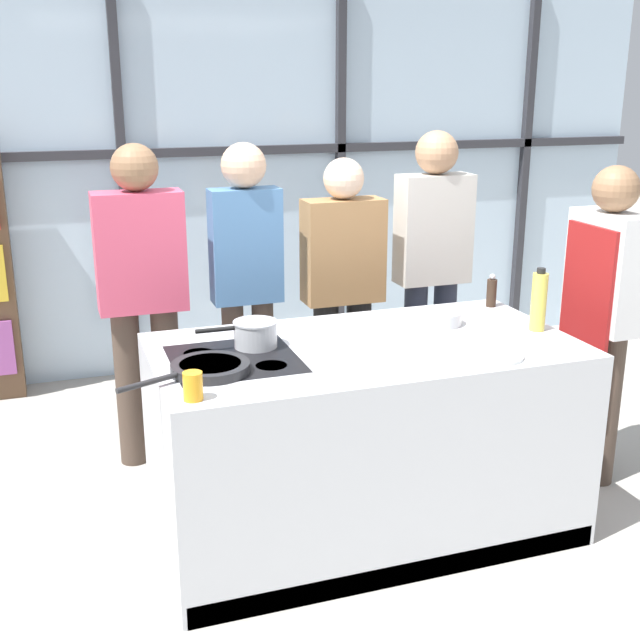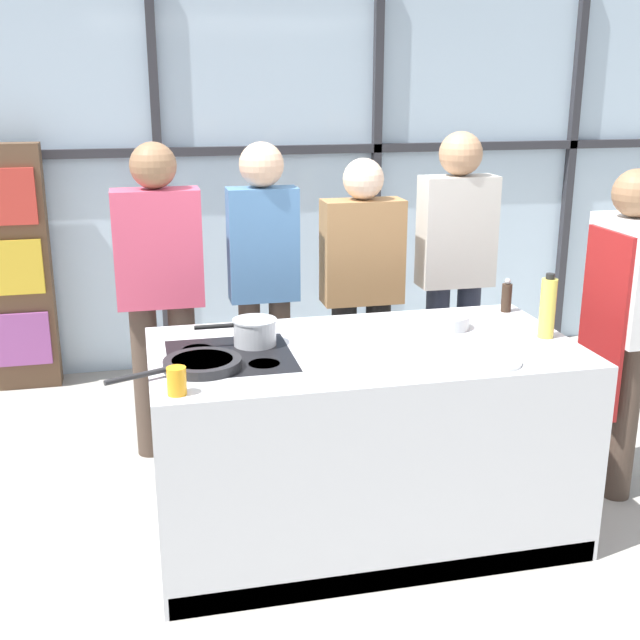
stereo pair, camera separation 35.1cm
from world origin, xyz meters
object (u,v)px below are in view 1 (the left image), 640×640
(pepper_grinder, at_px, (492,292))
(spectator_far_left, at_px, (142,288))
(spectator_far_right, at_px, (432,260))
(chef, at_px, (602,307))
(frying_pan, at_px, (209,368))
(white_plate, at_px, (491,355))
(juice_glass_near, at_px, (193,386))
(spectator_center_right, at_px, (343,284))
(saucepan, at_px, (255,333))
(oil_bottle, at_px, (539,301))
(mixing_bowl, at_px, (439,317))
(spectator_center_left, at_px, (247,275))

(pepper_grinder, bearing_deg, spectator_far_left, 158.27)
(spectator_far_right, bearing_deg, chef, 117.94)
(frying_pan, bearing_deg, pepper_grinder, 17.49)
(white_plate, relative_size, juice_glass_near, 2.55)
(juice_glass_near, bearing_deg, white_plate, 3.01)
(white_plate, bearing_deg, juice_glass_near, -176.99)
(white_plate, bearing_deg, spectator_far_right, 73.60)
(juice_glass_near, bearing_deg, spectator_center_right, 52.01)
(saucepan, relative_size, pepper_grinder, 2.09)
(chef, xyz_separation_m, frying_pan, (-2.04, -0.24, 0.00))
(oil_bottle, bearing_deg, spectator_far_left, 146.67)
(spectator_far_right, bearing_deg, juice_glass_near, 40.43)
(mixing_bowl, relative_size, oil_bottle, 0.73)
(spectator_center_right, height_order, oil_bottle, spectator_center_right)
(chef, xyz_separation_m, pepper_grinder, (-0.49, 0.25, 0.06))
(chef, xyz_separation_m, saucepan, (-1.79, 0.02, 0.04))
(saucepan, distance_m, white_plate, 1.01)
(chef, xyz_separation_m, mixing_bowl, (-0.88, 0.06, 0.02))
(frying_pan, bearing_deg, spectator_center_right, 49.24)
(oil_bottle, bearing_deg, saucepan, 171.68)
(frying_pan, xyz_separation_m, pepper_grinder, (1.56, 0.49, 0.06))
(frying_pan, height_order, oil_bottle, oil_bottle)
(pepper_grinder, height_order, juice_glass_near, pepper_grinder)
(chef, bearing_deg, spectator_center_right, 48.61)
(saucepan, height_order, juice_glass_near, saucepan)
(spectator_center_left, bearing_deg, frying_pan, 69.14)
(white_plate, relative_size, mixing_bowl, 1.25)
(oil_bottle, bearing_deg, pepper_grinder, 88.66)
(spectator_far_left, relative_size, saucepan, 4.79)
(spectator_far_right, distance_m, oil_bottle, 1.09)
(chef, xyz_separation_m, spectator_center_right, (-1.04, 0.92, -0.01))
(chef, height_order, juice_glass_near, chef)
(spectator_center_right, relative_size, mixing_bowl, 7.48)
(juice_glass_near, bearing_deg, pepper_grinder, 24.23)
(saucepan, bearing_deg, pepper_grinder, 10.34)
(oil_bottle, bearing_deg, spectator_center_left, 135.32)
(mixing_bowl, distance_m, juice_glass_near, 1.39)
(chef, xyz_separation_m, juice_glass_near, (-2.15, -0.49, 0.03))
(spectator_far_left, height_order, spectator_center_left, spectator_far_left)
(oil_bottle, bearing_deg, chef, 19.22)
(chef, height_order, oil_bottle, chef)
(chef, height_order, spectator_far_right, spectator_far_right)
(spectator_far_left, height_order, saucepan, spectator_far_left)
(oil_bottle, bearing_deg, juice_glass_near, -168.97)
(spectator_center_left, height_order, spectator_center_right, spectator_center_left)
(spectator_far_left, distance_m, mixing_bowl, 1.54)
(spectator_far_right, bearing_deg, oil_bottle, 89.61)
(spectator_far_right, relative_size, pepper_grinder, 10.16)
(spectator_far_left, relative_size, mixing_bowl, 7.97)
(saucepan, bearing_deg, spectator_far_left, 112.24)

